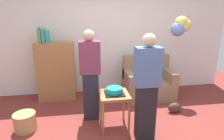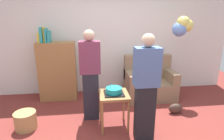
{
  "view_description": "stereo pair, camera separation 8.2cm",
  "coord_description": "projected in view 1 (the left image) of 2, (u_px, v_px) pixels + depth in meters",
  "views": [
    {
      "loc": [
        -0.56,
        -2.48,
        1.88
      ],
      "look_at": [
        -0.09,
        0.61,
        0.95
      ],
      "focal_mm": 30.33,
      "sensor_mm": 36.0,
      "label": 1
    },
    {
      "loc": [
        -0.48,
        -2.49,
        1.88
      ],
      "look_at": [
        -0.09,
        0.61,
        0.95
      ],
      "focal_mm": 30.33,
      "sensor_mm": 36.0,
      "label": 2
    }
  ],
  "objects": [
    {
      "name": "ground_plane",
      "position": [
        124.0,
        139.0,
        2.97
      ],
      "size": [
        8.0,
        8.0,
        0.0
      ],
      "primitive_type": "plane",
      "color": "maroon"
    },
    {
      "name": "wall_back",
      "position": [
        107.0,
        37.0,
        4.52
      ],
      "size": [
        6.0,
        0.1,
        2.7
      ],
      "primitive_type": "cube",
      "color": "silver",
      "rests_on": "ground_plane"
    },
    {
      "name": "couch",
      "position": [
        148.0,
        83.0,
        4.4
      ],
      "size": [
        1.1,
        0.7,
        0.96
      ],
      "color": "#8C7054",
      "rests_on": "ground_plane"
    },
    {
      "name": "bookshelf",
      "position": [
        56.0,
        71.0,
        4.17
      ],
      "size": [
        0.8,
        0.36,
        1.62
      ],
      "color": "olive",
      "rests_on": "ground_plane"
    },
    {
      "name": "side_table",
      "position": [
        114.0,
        99.0,
        3.14
      ],
      "size": [
        0.48,
        0.48,
        0.62
      ],
      "color": "olive",
      "rests_on": "ground_plane"
    },
    {
      "name": "birthday_cake",
      "position": [
        114.0,
        91.0,
        3.1
      ],
      "size": [
        0.32,
        0.32,
        0.17
      ],
      "color": "black",
      "rests_on": "side_table"
    },
    {
      "name": "person_blowing_candles",
      "position": [
        90.0,
        76.0,
        3.33
      ],
      "size": [
        0.36,
        0.22,
        1.63
      ],
      "rotation": [
        0.0,
        0.0,
        0.17
      ],
      "color": "#23232D",
      "rests_on": "ground_plane"
    },
    {
      "name": "person_holding_cake",
      "position": [
        147.0,
        88.0,
        2.77
      ],
      "size": [
        0.36,
        0.22,
        1.63
      ],
      "rotation": [
        0.0,
        0.0,
        2.88
      ],
      "color": "black",
      "rests_on": "ground_plane"
    },
    {
      "name": "wicker_basket",
      "position": [
        25.0,
        122.0,
        3.15
      ],
      "size": [
        0.36,
        0.36,
        0.3
      ],
      "primitive_type": "cylinder",
      "color": "#A88451",
      "rests_on": "ground_plane"
    },
    {
      "name": "handbag",
      "position": [
        175.0,
        108.0,
        3.73
      ],
      "size": [
        0.28,
        0.14,
        0.2
      ],
      "primitive_type": "ellipsoid",
      "color": "#473328",
      "rests_on": "ground_plane"
    },
    {
      "name": "balloon_bunch",
      "position": [
        181.0,
        26.0,
        3.96
      ],
      "size": [
        0.43,
        0.31,
        1.84
      ],
      "color": "silver",
      "rests_on": "ground_plane"
    }
  ]
}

